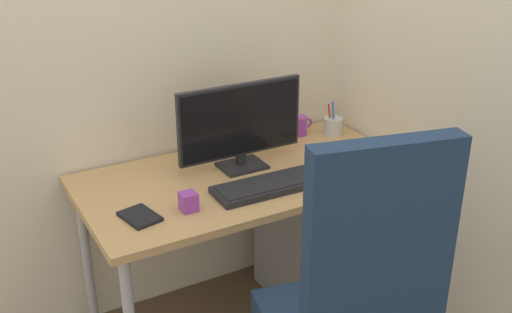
# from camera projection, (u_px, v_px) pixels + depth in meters

# --- Properties ---
(desk) EXTENTS (1.34, 0.69, 0.72)m
(desk) POSITION_uv_depth(u_px,v_px,m) (247.00, 188.00, 2.52)
(desk) COLOR tan
(desk) RESTS_ON ground_plane
(office_chair) EXTENTS (0.58, 0.60, 1.20)m
(office_chair) POSITION_uv_depth(u_px,v_px,m) (355.00, 306.00, 1.90)
(office_chair) COLOR black
(office_chair) RESTS_ON ground_plane
(filing_cabinet) EXTENTS (0.42, 0.56, 0.61)m
(filing_cabinet) POSITION_uv_depth(u_px,v_px,m) (324.00, 241.00, 2.81)
(filing_cabinet) COLOR gray
(filing_cabinet) RESTS_ON ground_plane
(monitor) EXTENTS (0.54, 0.15, 0.35)m
(monitor) POSITION_uv_depth(u_px,v_px,m) (241.00, 123.00, 2.48)
(monitor) COLOR black
(monitor) RESTS_ON desk
(keyboard) EXTENTS (0.43, 0.17, 0.03)m
(keyboard) POSITION_uv_depth(u_px,v_px,m) (267.00, 186.00, 2.36)
(keyboard) COLOR black
(keyboard) RESTS_ON desk
(mouse) EXTENTS (0.09, 0.11, 0.03)m
(mouse) POSITION_uv_depth(u_px,v_px,m) (350.00, 167.00, 2.51)
(mouse) COLOR #9EA0A5
(mouse) RESTS_ON desk
(pen_holder) EXTENTS (0.09, 0.09, 0.17)m
(pen_holder) POSITION_uv_depth(u_px,v_px,m) (333.00, 126.00, 2.87)
(pen_holder) COLOR silver
(pen_holder) RESTS_ON desk
(notebook) EXTENTS (0.13, 0.16, 0.01)m
(notebook) POSITION_uv_depth(u_px,v_px,m) (140.00, 216.00, 2.16)
(notebook) COLOR black
(notebook) RESTS_ON desk
(coffee_mug) EXTENTS (0.11, 0.08, 0.09)m
(coffee_mug) POSITION_uv_depth(u_px,v_px,m) (299.00, 125.00, 2.87)
(coffee_mug) COLOR purple
(coffee_mug) RESTS_ON desk
(desk_clamp_accessory) EXTENTS (0.06, 0.06, 0.07)m
(desk_clamp_accessory) POSITION_uv_depth(u_px,v_px,m) (189.00, 202.00, 2.20)
(desk_clamp_accessory) COLOR purple
(desk_clamp_accessory) RESTS_ON desk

